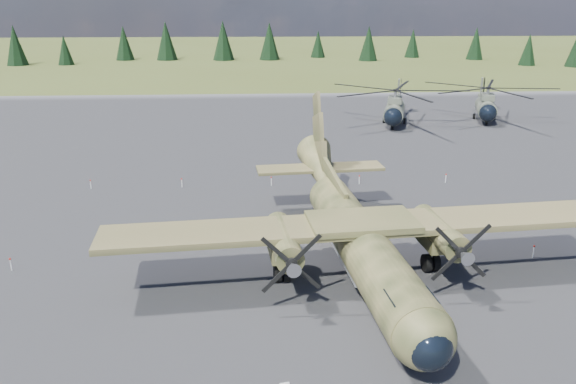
{
  "coord_description": "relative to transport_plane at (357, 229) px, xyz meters",
  "views": [
    {
      "loc": [
        -1.28,
        -32.14,
        15.69
      ],
      "look_at": [
        0.69,
        2.0,
        4.12
      ],
      "focal_mm": 35.0,
      "sensor_mm": 36.0,
      "label": 1
    }
  ],
  "objects": [
    {
      "name": "ground",
      "position": [
        -4.61,
        1.38,
        -2.83
      ],
      "size": [
        500.0,
        500.0,
        0.0
      ],
      "primitive_type": "plane",
      "color": "#4F5A28",
      "rests_on": "ground"
    },
    {
      "name": "apron",
      "position": [
        -4.61,
        11.38,
        -2.83
      ],
      "size": [
        120.0,
        120.0,
        0.04
      ],
      "primitive_type": "cube",
      "color": "#5D5D62",
      "rests_on": "ground"
    },
    {
      "name": "transport_plane",
      "position": [
        0.0,
        0.0,
        0.0
      ],
      "size": [
        29.89,
        27.06,
        9.83
      ],
      "rotation": [
        0.0,
        0.0,
        0.09
      ],
      "color": "#3F4425",
      "rests_on": "ground"
    },
    {
      "name": "helicopter_near",
      "position": [
        12.66,
        42.88,
        0.65
      ],
      "size": [
        23.88,
        24.45,
        4.9
      ],
      "rotation": [
        0.0,
        0.0,
        -0.28
      ],
      "color": "#66695B",
      "rests_on": "ground"
    },
    {
      "name": "helicopter_mid",
      "position": [
        26.0,
        44.93,
        0.58
      ],
      "size": [
        23.71,
        23.99,
        4.79
      ],
      "rotation": [
        0.0,
        0.0,
        -0.31
      ],
      "color": "#66695B",
      "rests_on": "ground"
    },
    {
      "name": "barrier_fence",
      "position": [
        -5.08,
        1.31,
        -2.32
      ],
      "size": [
        33.12,
        29.62,
        0.85
      ],
      "color": "white",
      "rests_on": "ground"
    },
    {
      "name": "treeline",
      "position": [
        3.91,
        2.17,
        2.0
      ],
      "size": [
        299.98,
        293.64,
        10.92
      ],
      "color": "black",
      "rests_on": "ground"
    }
  ]
}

